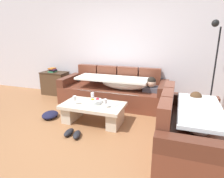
{
  "coord_description": "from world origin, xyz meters",
  "views": [
    {
      "loc": [
        1.53,
        -2.73,
        1.7
      ],
      "look_at": [
        0.24,
        1.05,
        0.55
      ],
      "focal_mm": 31.25,
      "sensor_mm": 36.0,
      "label": 1
    }
  ],
  "objects_px": {
    "book_stack_on_cabinet": "(52,70)",
    "wine_glass_near_right": "(105,102)",
    "couch_near_window": "(190,129)",
    "coffee_table": "(93,111)",
    "pair_of_shoes": "(73,133)",
    "wine_glass_near_left": "(75,98)",
    "wine_glass_far_back": "(92,95)",
    "side_cabinet": "(55,83)",
    "floor_lamp": "(213,63)",
    "couch_along_wall": "(115,91)",
    "fruit_bowl": "(95,101)",
    "open_magazine": "(110,104)",
    "crumpled_garment": "(50,115)"
  },
  "relations": [
    {
      "from": "side_cabinet",
      "to": "wine_glass_near_right",
      "type": "bearing_deg",
      "value": -34.79
    },
    {
      "from": "couch_along_wall",
      "to": "wine_glass_far_back",
      "type": "xyz_separation_m",
      "value": [
        -0.17,
        -0.95,
        0.17
      ]
    },
    {
      "from": "fruit_bowl",
      "to": "open_magazine",
      "type": "xyz_separation_m",
      "value": [
        0.3,
        0.03,
        -0.03
      ]
    },
    {
      "from": "fruit_bowl",
      "to": "wine_glass_near_left",
      "type": "height_order",
      "value": "wine_glass_near_left"
    },
    {
      "from": "couch_near_window",
      "to": "fruit_bowl",
      "type": "bearing_deg",
      "value": 75.34
    },
    {
      "from": "couch_near_window",
      "to": "couch_along_wall",
      "type": "bearing_deg",
      "value": 47.62
    },
    {
      "from": "side_cabinet",
      "to": "crumpled_garment",
      "type": "relative_size",
      "value": 1.8
    },
    {
      "from": "couch_near_window",
      "to": "side_cabinet",
      "type": "height_order",
      "value": "couch_near_window"
    },
    {
      "from": "wine_glass_near_right",
      "to": "crumpled_garment",
      "type": "height_order",
      "value": "wine_glass_near_right"
    },
    {
      "from": "wine_glass_near_left",
      "to": "open_magazine",
      "type": "distance_m",
      "value": 0.69
    },
    {
      "from": "wine_glass_near_left",
      "to": "pair_of_shoes",
      "type": "height_order",
      "value": "wine_glass_near_left"
    },
    {
      "from": "couch_near_window",
      "to": "book_stack_on_cabinet",
      "type": "bearing_deg",
      "value": 64.06
    },
    {
      "from": "couch_near_window",
      "to": "crumpled_garment",
      "type": "relative_size",
      "value": 4.54
    },
    {
      "from": "couch_near_window",
      "to": "wine_glass_far_back",
      "type": "height_order",
      "value": "couch_near_window"
    },
    {
      "from": "open_magazine",
      "to": "pair_of_shoes",
      "type": "xyz_separation_m",
      "value": [
        -0.43,
        -0.71,
        -0.34
      ]
    },
    {
      "from": "fruit_bowl",
      "to": "book_stack_on_cabinet",
      "type": "bearing_deg",
      "value": 145.2
    },
    {
      "from": "crumpled_garment",
      "to": "open_magazine",
      "type": "bearing_deg",
      "value": 8.57
    },
    {
      "from": "side_cabinet",
      "to": "crumpled_garment",
      "type": "bearing_deg",
      "value": -59.44
    },
    {
      "from": "pair_of_shoes",
      "to": "crumpled_garment",
      "type": "height_order",
      "value": "crumpled_garment"
    },
    {
      "from": "couch_near_window",
      "to": "coffee_table",
      "type": "xyz_separation_m",
      "value": [
        -1.75,
        0.39,
        -0.1
      ]
    },
    {
      "from": "couch_near_window",
      "to": "pair_of_shoes",
      "type": "height_order",
      "value": "couch_near_window"
    },
    {
      "from": "book_stack_on_cabinet",
      "to": "wine_glass_near_right",
      "type": "bearing_deg",
      "value": -34.19
    },
    {
      "from": "wine_glass_near_left",
      "to": "floor_lamp",
      "type": "bearing_deg",
      "value": 28.13
    },
    {
      "from": "crumpled_garment",
      "to": "fruit_bowl",
      "type": "bearing_deg",
      "value": 9.21
    },
    {
      "from": "wine_glass_near_right",
      "to": "side_cabinet",
      "type": "height_order",
      "value": "side_cabinet"
    },
    {
      "from": "wine_glass_near_right",
      "to": "book_stack_on_cabinet",
      "type": "bearing_deg",
      "value": 145.81
    },
    {
      "from": "coffee_table",
      "to": "pair_of_shoes",
      "type": "distance_m",
      "value": 0.65
    },
    {
      "from": "book_stack_on_cabinet",
      "to": "crumpled_garment",
      "type": "height_order",
      "value": "book_stack_on_cabinet"
    },
    {
      "from": "wine_glass_near_left",
      "to": "wine_glass_far_back",
      "type": "xyz_separation_m",
      "value": [
        0.24,
        0.3,
        0.0
      ]
    },
    {
      "from": "coffee_table",
      "to": "book_stack_on_cabinet",
      "type": "xyz_separation_m",
      "value": [
        -1.85,
        1.36,
        0.46
      ]
    },
    {
      "from": "wine_glass_far_back",
      "to": "side_cabinet",
      "type": "xyz_separation_m",
      "value": [
        -1.71,
        1.17,
        -0.17
      ]
    },
    {
      "from": "pair_of_shoes",
      "to": "open_magazine",
      "type": "bearing_deg",
      "value": 58.67
    },
    {
      "from": "wine_glass_near_left",
      "to": "wine_glass_far_back",
      "type": "relative_size",
      "value": 1.0
    },
    {
      "from": "floor_lamp",
      "to": "crumpled_garment",
      "type": "bearing_deg",
      "value": -157.15
    },
    {
      "from": "floor_lamp",
      "to": "couch_near_window",
      "type": "bearing_deg",
      "value": -104.55
    },
    {
      "from": "wine_glass_far_back",
      "to": "couch_along_wall",
      "type": "bearing_deg",
      "value": 80.11
    },
    {
      "from": "side_cabinet",
      "to": "floor_lamp",
      "type": "xyz_separation_m",
      "value": [
        3.96,
        -0.14,
        0.8
      ]
    },
    {
      "from": "side_cabinet",
      "to": "couch_along_wall",
      "type": "bearing_deg",
      "value": -6.8
    },
    {
      "from": "coffee_table",
      "to": "wine_glass_near_right",
      "type": "relative_size",
      "value": 7.23
    },
    {
      "from": "coffee_table",
      "to": "open_magazine",
      "type": "bearing_deg",
      "value": 16.46
    },
    {
      "from": "coffee_table",
      "to": "pair_of_shoes",
      "type": "height_order",
      "value": "coffee_table"
    },
    {
      "from": "wine_glass_near_right",
      "to": "crumpled_garment",
      "type": "bearing_deg",
      "value": 179.87
    },
    {
      "from": "couch_along_wall",
      "to": "coffee_table",
      "type": "height_order",
      "value": "couch_along_wall"
    },
    {
      "from": "open_magazine",
      "to": "side_cabinet",
      "type": "height_order",
      "value": "side_cabinet"
    },
    {
      "from": "open_magazine",
      "to": "pair_of_shoes",
      "type": "distance_m",
      "value": 0.89
    },
    {
      "from": "pair_of_shoes",
      "to": "couch_near_window",
      "type": "bearing_deg",
      "value": 6.71
    },
    {
      "from": "book_stack_on_cabinet",
      "to": "crumpled_garment",
      "type": "relative_size",
      "value": 0.53
    },
    {
      "from": "couch_near_window",
      "to": "wine_glass_near_right",
      "type": "bearing_deg",
      "value": 78.56
    },
    {
      "from": "coffee_table",
      "to": "fruit_bowl",
      "type": "bearing_deg",
      "value": 74.91
    },
    {
      "from": "book_stack_on_cabinet",
      "to": "wine_glass_far_back",
      "type": "bearing_deg",
      "value": -33.74
    }
  ]
}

